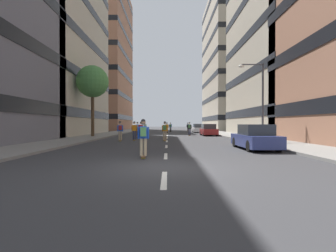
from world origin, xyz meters
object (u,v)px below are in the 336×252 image
at_px(skater_2, 144,136).
at_px(skater_3, 142,129).
at_px(skater_1, 138,128).
at_px(streetlamp_right, 259,93).
at_px(skater_11, 135,130).
at_px(parked_car_far, 209,130).
at_px(skater_4, 138,128).
at_px(skater_9, 189,126).
at_px(street_tree_near, 93,82).
at_px(parked_car_near, 256,138).
at_px(parked_car_mid, 199,129).
at_px(skater_8, 168,127).
at_px(skater_10, 121,130).
at_px(skater_7, 166,130).
at_px(skater_6, 146,126).
at_px(skater_5, 171,126).
at_px(skater_0, 190,128).

xyz_separation_m(skater_2, skater_3, (-1.87, 15.94, -0.03)).
bearing_deg(skater_1, streetlamp_right, -45.65).
xyz_separation_m(skater_3, skater_11, (-0.13, -4.25, 0.00)).
xyz_separation_m(parked_car_far, skater_4, (-9.03, -2.29, 0.32)).
bearing_deg(skater_2, skater_1, 97.69).
height_order(streetlamp_right, skater_11, streetlamp_right).
bearing_deg(skater_9, skater_4, -112.27).
relative_size(street_tree_near, skater_9, 4.50).
distance_m(parked_car_far, skater_2, 22.00).
xyz_separation_m(street_tree_near, skater_11, (5.45, -5.14, -5.31)).
distance_m(skater_1, skater_4, 2.76).
xyz_separation_m(parked_car_near, streetlamp_right, (2.32, 5.77, 3.44)).
bearing_deg(streetlamp_right, parked_car_mid, 95.92).
xyz_separation_m(skater_8, skater_10, (-4.10, -17.33, 0.03)).
bearing_deg(skater_7, skater_4, 114.23).
bearing_deg(skater_1, parked_car_far, -2.75).
height_order(streetlamp_right, skater_8, streetlamp_right).
relative_size(street_tree_near, skater_11, 4.50).
height_order(skater_1, skater_3, same).
relative_size(skater_6, skater_8, 1.00).
relative_size(parked_car_far, street_tree_near, 0.55).
bearing_deg(parked_car_mid, skater_5, 142.11).
bearing_deg(skater_9, skater_11, -105.32).
bearing_deg(skater_7, skater_8, 89.58).
bearing_deg(skater_11, parked_car_near, -43.09).
relative_size(parked_car_far, skater_0, 2.47).
height_order(skater_3, skater_4, same).
bearing_deg(skater_5, skater_7, -91.78).
bearing_deg(skater_1, skater_10, -91.23).
height_order(skater_1, skater_9, same).
distance_m(streetlamp_right, skater_11, 11.39).
height_order(streetlamp_right, skater_4, streetlamp_right).
xyz_separation_m(skater_5, skater_9, (3.47, 1.84, 0.00)).
relative_size(parked_car_far, skater_4, 2.47).
bearing_deg(skater_1, skater_9, 63.52).
distance_m(skater_0, skater_2, 21.22).
relative_size(street_tree_near, skater_8, 4.50).
relative_size(parked_car_near, skater_0, 2.47).
height_order(parked_car_far, skater_4, skater_4).
xyz_separation_m(skater_1, skater_9, (7.98, 16.01, 0.03)).
height_order(skater_5, skater_7, same).
distance_m(parked_car_far, skater_6, 18.39).
relative_size(parked_car_far, streetlamp_right, 0.68).
bearing_deg(skater_11, skater_7, -11.65).
height_order(street_tree_near, skater_5, street_tree_near).
height_order(skater_2, skater_11, same).
relative_size(parked_car_mid, skater_2, 2.47).
height_order(parked_car_mid, streetlamp_right, streetlamp_right).
bearing_deg(street_tree_near, skater_0, 19.52).
xyz_separation_m(street_tree_near, skater_9, (12.52, 20.67, -5.28)).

